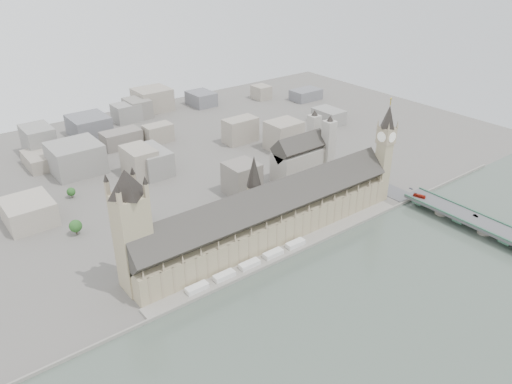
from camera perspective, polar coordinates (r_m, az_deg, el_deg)
ground at (r=437.82m, az=2.91°, el=-6.39°), size 900.00×900.00×0.00m
river_thames at (r=358.23m, az=21.09°, el=-17.67°), size 600.00×600.00×0.00m
embankment_wall at (r=427.73m, az=4.22°, el=-7.10°), size 600.00×1.50×3.00m
river_terrace at (r=432.60m, az=3.56°, el=-6.71°), size 270.00×15.00×2.00m
terrace_tents at (r=410.37m, az=-0.75°, el=-8.26°), size 118.00×7.00×4.00m
palace_of_westminster at (r=438.61m, az=1.31°, el=-2.80°), size 265.00×40.73×55.44m
elizabeth_tower at (r=506.44m, az=14.52°, el=5.04°), size 17.00×17.00×107.50m
victoria_tower at (r=373.24m, az=-14.05°, el=-3.76°), size 30.00×30.00×100.00m
central_tower at (r=420.92m, az=-0.23°, el=1.27°), size 13.00×13.00×48.00m
westminster_bridge at (r=502.70m, az=23.96°, el=-3.49°), size 25.00×325.00×10.25m
westminster_abbey at (r=553.87m, az=5.39°, el=4.06°), size 68.00×36.00×64.00m
city_skyline_inland at (r=614.29m, az=-12.04°, el=5.34°), size 720.00×360.00×38.00m
park_trees at (r=468.99m, az=-2.75°, el=-2.82°), size 110.00×30.00×15.00m
red_bus_north at (r=521.45m, az=18.17°, el=-0.43°), size 6.14×12.20×3.32m
car_silver at (r=505.76m, az=23.81°, el=-2.49°), size 2.05×4.92×1.58m
car_approach at (r=536.28m, az=17.30°, el=0.38°), size 2.54×4.59×1.26m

